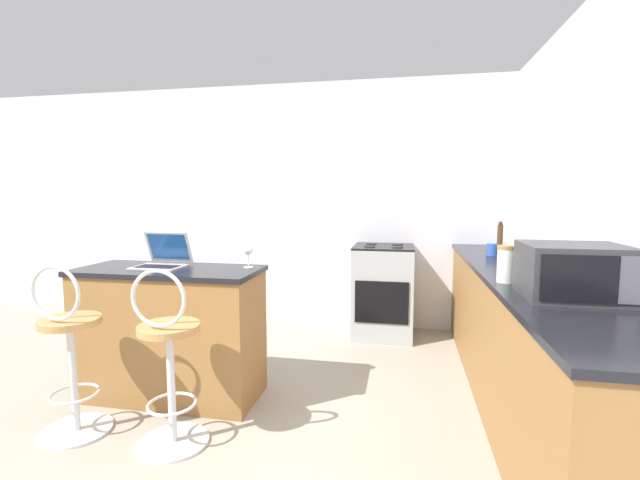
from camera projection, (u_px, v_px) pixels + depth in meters
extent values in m
plane|color=gray|center=(154.00, 474.00, 2.19)|extent=(20.00, 20.00, 0.00)
cube|color=silver|center=(290.00, 205.00, 4.71)|extent=(12.00, 0.06, 2.60)
cube|color=olive|center=(171.00, 335.00, 3.00)|extent=(1.24, 0.52, 0.88)
cube|color=black|center=(168.00, 271.00, 2.95)|extent=(1.27, 0.55, 0.03)
cube|color=olive|center=(522.00, 344.00, 2.83)|extent=(0.56, 3.20, 0.88)
cube|color=black|center=(526.00, 276.00, 2.78)|extent=(0.59, 3.23, 0.03)
cylinder|color=silver|center=(77.00, 430.00, 2.58)|extent=(0.40, 0.40, 0.02)
cylinder|color=silver|center=(74.00, 377.00, 2.54)|extent=(0.04, 0.04, 0.66)
torus|color=silver|center=(75.00, 394.00, 2.55)|extent=(0.28, 0.28, 0.02)
cylinder|color=#B7844C|center=(70.00, 321.00, 2.50)|extent=(0.34, 0.34, 0.04)
torus|color=silver|center=(55.00, 293.00, 2.39)|extent=(0.32, 0.02, 0.32)
cylinder|color=silver|center=(173.00, 442.00, 2.45)|extent=(0.40, 0.40, 0.02)
cylinder|color=silver|center=(171.00, 387.00, 2.42)|extent=(0.04, 0.04, 0.66)
torus|color=silver|center=(172.00, 404.00, 2.43)|extent=(0.28, 0.28, 0.02)
cylinder|color=#B7844C|center=(169.00, 328.00, 2.38)|extent=(0.34, 0.34, 0.04)
torus|color=silver|center=(158.00, 298.00, 2.27)|extent=(0.32, 0.02, 0.32)
cube|color=#B7BABF|center=(159.00, 267.00, 2.98)|extent=(0.33, 0.25, 0.01)
cube|color=black|center=(157.00, 266.00, 2.96)|extent=(0.28, 0.14, 0.00)
cube|color=#B7BABF|center=(169.00, 247.00, 3.10)|extent=(0.33, 0.10, 0.22)
cube|color=#19478C|center=(168.00, 247.00, 3.09)|extent=(0.29, 0.08, 0.19)
cube|color=#2D2D30|center=(572.00, 271.00, 2.09)|extent=(0.46, 0.38, 0.27)
cube|color=black|center=(579.00, 279.00, 1.91)|extent=(0.32, 0.01, 0.21)
cube|color=#4C4C51|center=(630.00, 280.00, 1.87)|extent=(0.09, 0.01, 0.21)
cube|color=silver|center=(533.00, 261.00, 2.67)|extent=(0.23, 0.28, 0.19)
cube|color=black|center=(526.00, 245.00, 2.67)|extent=(0.05, 0.19, 0.00)
cube|color=black|center=(542.00, 245.00, 2.65)|extent=(0.05, 0.19, 0.00)
cube|color=black|center=(512.00, 254.00, 2.69)|extent=(0.02, 0.02, 0.02)
cube|color=#9EA3A8|center=(383.00, 292.00, 4.28)|extent=(0.59, 0.56, 0.90)
cube|color=black|center=(381.00, 303.00, 4.01)|extent=(0.50, 0.01, 0.40)
cube|color=black|center=(384.00, 247.00, 4.23)|extent=(0.59, 0.56, 0.02)
cylinder|color=black|center=(369.00, 246.00, 4.15)|extent=(0.11, 0.11, 0.01)
cylinder|color=black|center=(397.00, 247.00, 4.10)|extent=(0.11, 0.11, 0.01)
cylinder|color=black|center=(371.00, 244.00, 4.36)|extent=(0.11, 0.11, 0.01)
cylinder|color=black|center=(398.00, 244.00, 4.31)|extent=(0.11, 0.11, 0.01)
cylinder|color=silver|center=(506.00, 266.00, 2.47)|extent=(0.10, 0.10, 0.20)
cylinder|color=olive|center=(507.00, 247.00, 2.46)|extent=(0.10, 0.10, 0.02)
cylinder|color=#2D51AD|center=(492.00, 250.00, 3.56)|extent=(0.08, 0.08, 0.10)
torus|color=#2D51AD|center=(499.00, 249.00, 3.55)|extent=(0.01, 0.06, 0.06)
cylinder|color=#4C2D19|center=(500.00, 238.00, 3.80)|extent=(0.05, 0.05, 0.24)
sphere|color=#4C2D19|center=(501.00, 223.00, 3.78)|extent=(0.04, 0.04, 0.04)
cylinder|color=silver|center=(248.00, 267.00, 2.98)|extent=(0.07, 0.07, 0.00)
cylinder|color=silver|center=(248.00, 260.00, 2.97)|extent=(0.01, 0.01, 0.09)
sphere|color=silver|center=(248.00, 250.00, 2.96)|extent=(0.07, 0.07, 0.07)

